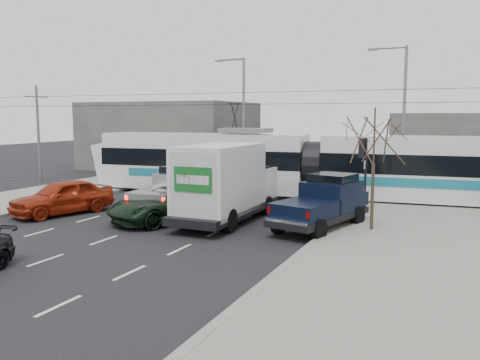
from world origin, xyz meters
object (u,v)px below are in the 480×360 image
at_px(bare_tree, 374,141).
at_px(traffic_signal, 363,159).
at_px(street_lamp_far, 241,112).
at_px(silver_pickup, 176,189).
at_px(box_truck, 226,184).
at_px(navy_pickup, 324,202).
at_px(street_lamp_near, 401,111).
at_px(red_car, 62,197).
at_px(tram, 314,165).
at_px(green_car, 169,204).

bearing_deg(bare_tree, traffic_signal, 105.76).
xyz_separation_m(street_lamp_far, silver_pickup, (1.94, -12.61, -4.00)).
height_order(box_truck, navy_pickup, box_truck).
height_order(street_lamp_near, red_car, street_lamp_near).
xyz_separation_m(bare_tree, traffic_signal, (-1.13, 4.00, -1.05)).
bearing_deg(tram, navy_pickup, -75.51).
height_order(silver_pickup, green_car, silver_pickup).
height_order(bare_tree, box_truck, bare_tree).
bearing_deg(traffic_signal, red_car, -155.98).
distance_m(silver_pickup, navy_pickup, 7.88).
distance_m(bare_tree, traffic_signal, 4.28).
relative_size(street_lamp_far, silver_pickup, 1.41).
xyz_separation_m(box_truck, red_car, (-8.16, -1.54, -0.90)).
distance_m(navy_pickup, red_car, 12.75).
height_order(tram, box_truck, tram).
height_order(traffic_signal, street_lamp_far, street_lamp_far).
height_order(street_lamp_near, street_lamp_far, same).
bearing_deg(traffic_signal, box_truck, -139.94).
bearing_deg(bare_tree, street_lamp_near, 91.42).
distance_m(street_lamp_near, street_lamp_far, 11.67).
relative_size(street_lamp_near, tram, 0.33).
relative_size(traffic_signal, street_lamp_far, 0.40).
bearing_deg(bare_tree, tram, 121.27).
bearing_deg(tram, green_car, -120.28).
height_order(street_lamp_far, navy_pickup, street_lamp_far).
distance_m(silver_pickup, green_car, 2.44).
xyz_separation_m(street_lamp_far, green_car, (2.86, -14.84, -4.32)).
xyz_separation_m(green_car, red_car, (-5.67, -0.67, 0.07)).
relative_size(street_lamp_far, box_truck, 1.27).
relative_size(box_truck, red_car, 1.42).
xyz_separation_m(street_lamp_near, green_car, (-8.64, -12.84, -4.32)).
relative_size(tram, red_car, 5.43).
bearing_deg(tram, silver_pickup, -132.50).
bearing_deg(red_car, silver_pickup, 49.27).
relative_size(navy_pickup, green_car, 1.02).
bearing_deg(street_lamp_far, traffic_signal, -41.72).
relative_size(street_lamp_near, silver_pickup, 1.41).
bearing_deg(traffic_signal, green_car, -145.62).
bearing_deg(silver_pickup, green_car, -73.03).
height_order(tram, red_car, tram).
xyz_separation_m(traffic_signal, red_car, (-13.47, -6.00, -1.89)).
relative_size(street_lamp_near, red_car, 1.79).
xyz_separation_m(navy_pickup, red_car, (-12.58, -2.04, -0.28)).
relative_size(tram, green_car, 4.80).
xyz_separation_m(bare_tree, street_lamp_near, (-0.29, 11.50, 1.32)).
relative_size(silver_pickup, navy_pickup, 1.10).
height_order(street_lamp_near, green_car, street_lamp_near).
bearing_deg(street_lamp_near, red_car, -136.66).
relative_size(street_lamp_far, red_car, 1.79).
bearing_deg(green_car, traffic_signal, 58.00).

